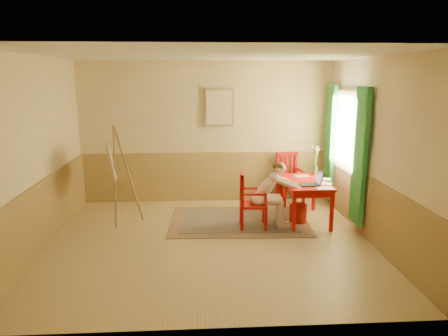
{
  "coord_description": "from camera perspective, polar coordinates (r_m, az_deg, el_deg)",
  "views": [
    {
      "loc": [
        -0.15,
        -6.04,
        2.52
      ],
      "look_at": [
        0.25,
        0.55,
        1.05
      ],
      "focal_mm": 33.48,
      "sensor_mm": 36.0,
      "label": 1
    }
  ],
  "objects": [
    {
      "name": "rug",
      "position": [
        7.42,
        2.01,
        -7.23
      ],
      "size": [
        2.47,
        1.7,
        0.02
      ],
      "color": "#8C7251",
      "rests_on": "room"
    },
    {
      "name": "wall_portrait",
      "position": [
        8.28,
        -0.7,
        8.25
      ],
      "size": [
        0.6,
        0.05,
        0.76
      ],
      "color": "#977E4E",
      "rests_on": "room"
    },
    {
      "name": "vase",
      "position": [
        7.9,
        12.37,
        0.92
      ],
      "size": [
        0.18,
        0.27,
        0.54
      ],
      "color": "#3F724C",
      "rests_on": "table"
    },
    {
      "name": "papers",
      "position": [
        7.42,
        12.74,
        -1.79
      ],
      "size": [
        0.63,
        1.07,
        0.0
      ],
      "color": "white",
      "rests_on": "table"
    },
    {
      "name": "wainscot",
      "position": [
        7.13,
        -2.13,
        -3.92
      ],
      "size": [
        5.0,
        4.5,
        1.0
      ],
      "color": "#A58345",
      "rests_on": "room"
    },
    {
      "name": "table",
      "position": [
        7.42,
        11.05,
        -2.43
      ],
      "size": [
        0.72,
        1.2,
        0.72
      ],
      "color": "#B70603",
      "rests_on": "room"
    },
    {
      "name": "chair_back",
      "position": [
        8.42,
        8.91,
        -1.45
      ],
      "size": [
        0.53,
        0.54,
        1.01
      ],
      "color": "#B70603",
      "rests_on": "room"
    },
    {
      "name": "easel",
      "position": [
        7.34,
        -14.84,
        0.32
      ],
      "size": [
        0.63,
        0.77,
        1.72
      ],
      "color": "olive",
      "rests_on": "room"
    },
    {
      "name": "chair_left",
      "position": [
        6.99,
        3.63,
        -4.49
      ],
      "size": [
        0.46,
        0.44,
        0.95
      ],
      "color": "#B70603",
      "rests_on": "room"
    },
    {
      "name": "room",
      "position": [
        6.15,
        -2.02,
        2.05
      ],
      "size": [
        5.04,
        4.54,
        2.84
      ],
      "color": "tan",
      "rests_on": "ground"
    },
    {
      "name": "wastebasket",
      "position": [
        7.45,
        10.08,
        -6.12
      ],
      "size": [
        0.39,
        0.39,
        0.32
      ],
      "primitive_type": "cylinder",
      "rotation": [
        0.0,
        0.0,
        0.38
      ],
      "color": "red",
      "rests_on": "room"
    },
    {
      "name": "laptop",
      "position": [
        7.15,
        12.0,
        -1.92
      ],
      "size": [
        0.39,
        0.24,
        0.23
      ],
      "color": "#1E2338",
      "rests_on": "table"
    },
    {
      "name": "window",
      "position": [
        7.68,
        16.14,
        3.25
      ],
      "size": [
        0.12,
        2.01,
        2.2
      ],
      "color": "white",
      "rests_on": "room"
    },
    {
      "name": "figure",
      "position": [
        6.99,
        6.37,
        -3.24
      ],
      "size": [
        0.85,
        0.37,
        1.14
      ],
      "color": "beige",
      "rests_on": "room"
    }
  ]
}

